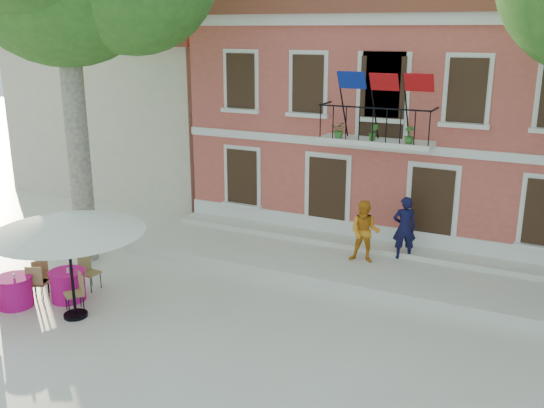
{
  "coord_description": "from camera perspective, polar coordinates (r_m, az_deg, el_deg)",
  "views": [
    {
      "loc": [
        6.9,
        -10.94,
        6.56
      ],
      "look_at": [
        -0.27,
        3.5,
        1.9
      ],
      "focal_mm": 40.0,
      "sensor_mm": 36.0,
      "label": 1
    }
  ],
  "objects": [
    {
      "name": "neighbor_west",
      "position": [
        27.6,
        -10.4,
        8.89
      ],
      "size": [
        9.4,
        9.4,
        6.4
      ],
      "color": "beige",
      "rests_on": "ground"
    },
    {
      "name": "pedestrian_orange",
      "position": [
        16.96,
        8.73,
        -2.59
      ],
      "size": [
        0.93,
        0.76,
        1.76
      ],
      "primitive_type": "imported",
      "rotation": [
        0.0,
        0.0,
        0.12
      ],
      "color": "orange",
      "rests_on": "terrace"
    },
    {
      "name": "cafe_table_1",
      "position": [
        16.13,
        -18.67,
        -7.14
      ],
      "size": [
        1.87,
        1.69,
        0.95
      ],
      "color": "#C2127C",
      "rests_on": "ground"
    },
    {
      "name": "pedestrian_navy",
      "position": [
        17.4,
        12.36,
        -2.2
      ],
      "size": [
        0.78,
        0.67,
        1.81
      ],
      "primitive_type": "imported",
      "rotation": [
        0.0,
        0.0,
        3.57
      ],
      "color": "black",
      "rests_on": "terrace"
    },
    {
      "name": "main_building",
      "position": [
        21.68,
        13.28,
        8.32
      ],
      "size": [
        13.5,
        9.59,
        7.5
      ],
      "color": "#CB5C49",
      "rests_on": "ground"
    },
    {
      "name": "terrace",
      "position": [
        17.34,
        8.12,
        -5.76
      ],
      "size": [
        14.0,
        3.4,
        0.3
      ],
      "primitive_type": "cube",
      "color": "silver",
      "rests_on": "ground"
    },
    {
      "name": "ground",
      "position": [
        14.51,
        -5.28,
        -10.85
      ],
      "size": [
        90.0,
        90.0,
        0.0
      ],
      "primitive_type": "plane",
      "color": "beige",
      "rests_on": "ground"
    },
    {
      "name": "patio_umbrella",
      "position": [
        14.51,
        -18.77,
        -1.64
      ],
      "size": [
        3.52,
        3.52,
        2.62
      ],
      "color": "black",
      "rests_on": "ground"
    },
    {
      "name": "cafe_table_3",
      "position": [
        16.25,
        -23.07,
        -7.47
      ],
      "size": [
        1.04,
        1.95,
        0.95
      ],
      "color": "#C2127C",
      "rests_on": "ground"
    }
  ]
}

